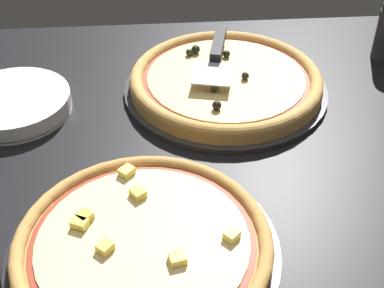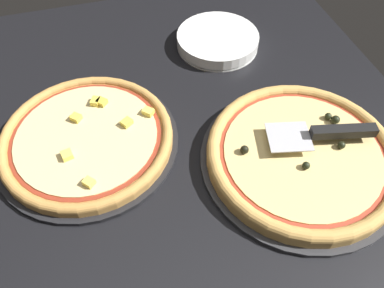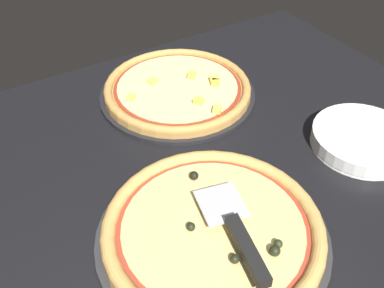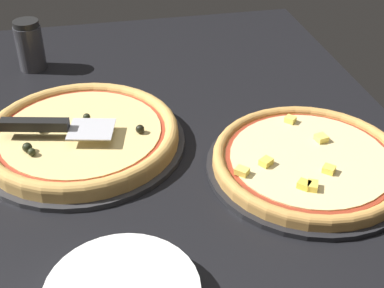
{
  "view_description": "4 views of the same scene",
  "coord_description": "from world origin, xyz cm",
  "views": [
    {
      "loc": [
        9.93,
        73.03,
        58.02
      ],
      "look_at": [
        4.4,
        3.52,
        3.0
      ],
      "focal_mm": 50.0,
      "sensor_mm": 36.0,
      "label": 1
    },
    {
      "loc": [
        -40.3,
        16.5,
        62.21
      ],
      "look_at": [
        4.4,
        3.52,
        3.0
      ],
      "focal_mm": 35.0,
      "sensor_mm": 36.0,
      "label": 2
    },
    {
      "loc": [
        -32.09,
        -55.9,
        63.32
      ],
      "look_at": [
        4.4,
        3.52,
        3.0
      ],
      "focal_mm": 42.0,
      "sensor_mm": 36.0,
      "label": 3
    },
    {
      "loc": [
        85.65,
        -13.48,
        60.18
      ],
      "look_at": [
        4.4,
        3.52,
        3.0
      ],
      "focal_mm": 50.0,
      "sensor_mm": 36.0,
      "label": 4
    }
  ],
  "objects": [
    {
      "name": "parmesan_shaker",
      "position": [
        -40.88,
        -27.5,
        6.09
      ],
      "size": [
        6.6,
        6.6,
        12.37
      ],
      "color": "#333338",
      "rests_on": "ground_plane"
    },
    {
      "name": "pizza_pan_front",
      "position": [
        -3.92,
        -16.79,
        0.5
      ],
      "size": [
        40.37,
        40.37,
        1.0
      ],
      "primitive_type": "cylinder",
      "color": "#2D2D30",
      "rests_on": "ground_plane"
    },
    {
      "name": "ground_plane",
      "position": [
        0.0,
        0.0,
        -1.8
      ],
      "size": [
        134.68,
        97.14,
        3.6
      ],
      "primitive_type": "cube",
      "color": "black"
    },
    {
      "name": "serving_spatula",
      "position": [
        -2.82,
        -22.95,
        6.08
      ],
      "size": [
        9.44,
        21.83,
        2.0
      ],
      "color": "#B7B7BC",
      "rests_on": "pizza_front"
    },
    {
      "name": "pizza_front",
      "position": [
        -3.91,
        -16.8,
        2.65
      ],
      "size": [
        37.95,
        37.95,
        4.27
      ],
      "color": "tan",
      "rests_on": "pizza_pan_front"
    },
    {
      "name": "pizza_pan_back",
      "position": [
        12.73,
        23.84,
        0.5
      ],
      "size": [
        37.96,
        37.96,
        1.0
      ],
      "primitive_type": "cylinder",
      "color": "black",
      "rests_on": "ground_plane"
    },
    {
      "name": "pizza_back",
      "position": [
        12.73,
        23.81,
        2.26
      ],
      "size": [
        35.68,
        35.68,
        3.1
      ],
      "color": "#C68E47",
      "rests_on": "pizza_pan_back"
    }
  ]
}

